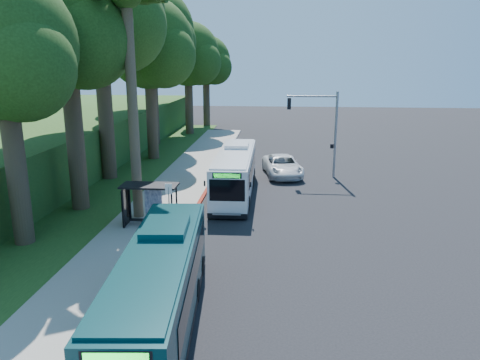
# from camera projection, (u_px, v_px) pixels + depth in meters

# --- Properties ---
(ground) EXTENTS (140.00, 140.00, 0.00)m
(ground) POSITION_uv_depth(u_px,v_px,m) (273.00, 214.00, 29.45)
(ground) COLOR black
(ground) RESTS_ON ground
(sidewalk) EXTENTS (4.50, 70.00, 0.12)m
(sidewalk) POSITION_uv_depth(u_px,v_px,m) (159.00, 210.00, 30.06)
(sidewalk) COLOR gray
(sidewalk) RESTS_ON ground
(red_curb) EXTENTS (0.25, 30.00, 0.13)m
(red_curb) POSITION_uv_depth(u_px,v_px,m) (182.00, 233.00, 26.00)
(red_curb) COLOR maroon
(red_curb) RESTS_ON ground
(grass_verge) EXTENTS (8.00, 70.00, 0.06)m
(grass_verge) POSITION_uv_depth(u_px,v_px,m) (102.00, 188.00, 35.37)
(grass_verge) COLOR #234719
(grass_verge) RESTS_ON ground
(bus_shelter) EXTENTS (3.20, 1.51, 2.55)m
(bus_shelter) POSITION_uv_depth(u_px,v_px,m) (146.00, 196.00, 26.86)
(bus_shelter) COLOR black
(bus_shelter) RESTS_ON ground
(stop_sign_pole) EXTENTS (0.35, 0.06, 3.17)m
(stop_sign_pole) POSITION_uv_depth(u_px,v_px,m) (169.00, 204.00, 24.57)
(stop_sign_pole) COLOR gray
(stop_sign_pole) RESTS_ON ground
(traffic_signal_pole) EXTENTS (4.10, 0.30, 7.00)m
(traffic_signal_pole) POSITION_uv_depth(u_px,v_px,m) (323.00, 124.00, 37.67)
(traffic_signal_pole) COLOR gray
(traffic_signal_pole) RESTS_ON ground
(palm_tree) EXTENTS (4.20, 4.20, 14.40)m
(palm_tree) POSITION_uv_depth(u_px,v_px,m) (127.00, 4.00, 25.61)
(palm_tree) COLOR #4C3F2D
(palm_tree) RESTS_ON ground
(hillside_backdrop) EXTENTS (24.00, 60.00, 8.80)m
(hillside_backdrop) POSITION_uv_depth(u_px,v_px,m) (7.00, 133.00, 45.63)
(hillside_backdrop) COLOR #234719
(hillside_backdrop) RESTS_ON ground
(tree_0) EXTENTS (8.40, 8.00, 15.70)m
(tree_0) POSITION_uv_depth(u_px,v_px,m) (67.00, 29.00, 27.69)
(tree_0) COLOR #382B1E
(tree_0) RESTS_ON ground
(tree_1) EXTENTS (10.50, 10.00, 18.26)m
(tree_1) POSITION_uv_depth(u_px,v_px,m) (100.00, 14.00, 35.10)
(tree_1) COLOR #382B1E
(tree_1) RESTS_ON ground
(tree_2) EXTENTS (8.82, 8.40, 15.12)m
(tree_2) POSITION_uv_depth(u_px,v_px,m) (150.00, 48.00, 43.26)
(tree_2) COLOR #382B1E
(tree_2) RESTS_ON ground
(tree_3) EXTENTS (10.08, 9.60, 17.28)m
(tree_3) POSITION_uv_depth(u_px,v_px,m) (151.00, 35.00, 50.76)
(tree_3) COLOR #382B1E
(tree_3) RESTS_ON ground
(tree_4) EXTENTS (8.40, 8.00, 14.14)m
(tree_4) POSITION_uv_depth(u_px,v_px,m) (189.00, 57.00, 58.84)
(tree_4) COLOR #382B1E
(tree_4) RESTS_ON ground
(tree_5) EXTENTS (7.35, 7.00, 12.86)m
(tree_5) POSITION_uv_depth(u_px,v_px,m) (206.00, 63.00, 66.66)
(tree_5) COLOR #382B1E
(tree_5) RESTS_ON ground
(tree_6) EXTENTS (7.56, 7.20, 13.74)m
(tree_6) POSITION_uv_depth(u_px,v_px,m) (4.00, 54.00, 22.32)
(tree_6) COLOR #382B1E
(tree_6) RESTS_ON ground
(white_bus) EXTENTS (2.62, 11.48, 3.41)m
(white_bus) POSITION_uv_depth(u_px,v_px,m) (235.00, 172.00, 33.41)
(white_bus) COLOR silver
(white_bus) RESTS_ON ground
(teal_bus) EXTENTS (3.34, 11.39, 3.35)m
(teal_bus) POSITION_uv_depth(u_px,v_px,m) (159.00, 286.00, 16.61)
(teal_bus) COLOR #093135
(teal_bus) RESTS_ON ground
(pickup) EXTENTS (3.78, 6.42, 1.68)m
(pickup) POSITION_uv_depth(u_px,v_px,m) (282.00, 166.00, 39.05)
(pickup) COLOR silver
(pickup) RESTS_ON ground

